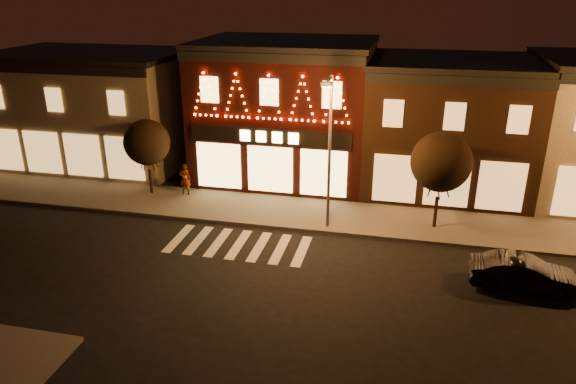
% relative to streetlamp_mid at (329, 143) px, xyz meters
% --- Properties ---
extents(ground, '(120.00, 120.00, 0.00)m').
position_rel_streetlamp_mid_xyz_m(ground, '(-3.77, -6.38, -4.50)').
color(ground, black).
rests_on(ground, ground).
extents(sidewalk_far, '(44.00, 4.00, 0.15)m').
position_rel_streetlamp_mid_xyz_m(sidewalk_far, '(-1.77, 1.62, -4.43)').
color(sidewalk_far, '#47423D').
rests_on(sidewalk_far, ground).
extents(building_left, '(12.20, 8.28, 7.30)m').
position_rel_streetlamp_mid_xyz_m(building_left, '(-16.77, 7.61, -0.84)').
color(building_left, '#655D47').
rests_on(building_left, ground).
extents(building_pulp, '(10.20, 8.34, 8.30)m').
position_rel_streetlamp_mid_xyz_m(building_pulp, '(-3.77, 7.60, -0.34)').
color(building_pulp, black).
rests_on(building_pulp, ground).
extents(building_right_a, '(9.20, 8.28, 7.50)m').
position_rel_streetlamp_mid_xyz_m(building_right_a, '(5.73, 7.61, -0.74)').
color(building_right_a, '#321D11').
rests_on(building_right_a, ground).
extents(streetlamp_mid, '(0.46, 1.69, 7.41)m').
position_rel_streetlamp_mid_xyz_m(streetlamp_mid, '(0.00, 0.00, 0.00)').
color(streetlamp_mid, '#59595E').
rests_on(streetlamp_mid, sidewalk_far).
extents(tree_left, '(2.55, 2.55, 4.27)m').
position_rel_streetlamp_mid_xyz_m(tree_left, '(-10.52, 2.45, -1.36)').
color(tree_left, black).
rests_on(tree_left, sidewalk_far).
extents(tree_right, '(2.87, 2.87, 4.80)m').
position_rel_streetlamp_mid_xyz_m(tree_right, '(5.16, 1.32, -0.99)').
color(tree_right, black).
rests_on(tree_right, sidewalk_far).
extents(dark_sedan, '(4.14, 1.62, 1.34)m').
position_rel_streetlamp_mid_xyz_m(dark_sedan, '(8.41, -3.56, -3.83)').
color(dark_sedan, black).
rests_on(dark_sedan, ground).
extents(pedestrian, '(0.68, 0.47, 1.81)m').
position_rel_streetlamp_mid_xyz_m(pedestrian, '(-8.52, 2.66, -3.44)').
color(pedestrian, gray).
rests_on(pedestrian, sidewalk_far).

